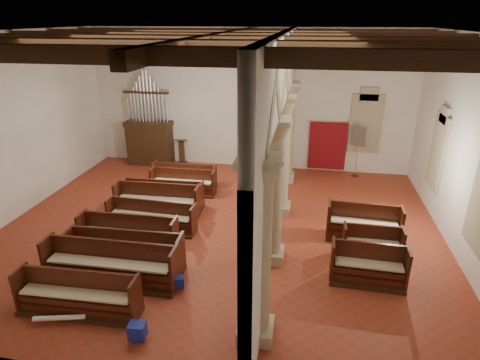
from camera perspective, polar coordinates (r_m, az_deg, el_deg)
name	(u,v)px	position (r m, az deg, el deg)	size (l,w,h in m)	color
floor	(220,228)	(13.17, -2.88, -6.82)	(14.00, 14.00, 0.00)	maroon
ceiling	(216,32)	(11.52, -3.49, 20.27)	(14.00, 14.00, 0.00)	black
wall_back	(249,101)	(17.73, 1.26, 11.22)	(14.00, 0.02, 6.00)	white
wall_front	(135,243)	(6.75, -14.73, -8.72)	(14.00, 0.02, 6.00)	white
wall_left	(8,129)	(15.16, -30.07, 6.33)	(0.02, 12.00, 6.00)	white
wall_right	(471,152)	(12.49, 30.01, 3.46)	(0.02, 12.00, 6.00)	white
ceiling_beams	(216,39)	(11.53, -3.47, 19.38)	(13.80, 11.80, 0.30)	#362011
arcade	(279,123)	(11.59, 5.58, 8.02)	(0.90, 11.90, 6.00)	tan
window_right_b	(439,152)	(14.97, 26.42, 3.63)	(0.03, 1.00, 2.20)	#347661
window_back	(366,124)	(17.85, 17.45, 7.65)	(1.00, 0.03, 2.20)	#347661
pipe_organ	(149,135)	(18.85, -12.76, 6.25)	(2.10, 0.85, 4.40)	#362011
lectern	(182,154)	(18.57, -8.30, 3.68)	(0.61, 0.63, 1.33)	#3B1F12
dossal_curtain	(327,146)	(17.92, 12.33, 4.78)	(1.80, 0.07, 2.17)	maroon
processional_banner	(357,159)	(17.74, 16.27, 2.94)	(0.51, 0.65, 2.35)	#362011
hymnal_box_a	(137,331)	(9.24, -14.41, -20.03)	(0.35, 0.28, 0.35)	navy
hymnal_box_b	(178,282)	(10.44, -8.77, -14.12)	(0.29, 0.23, 0.29)	navy
hymnal_box_c	(162,240)	(12.23, -10.99, -8.37)	(0.30, 0.24, 0.30)	navy
tube_heater_a	(59,318)	(10.27, -24.31, -17.43)	(0.11, 0.11, 1.14)	silver
tube_heater_b	(65,297)	(10.86, -23.69, -14.95)	(0.10, 0.10, 1.03)	white
nave_pew_0	(79,300)	(10.30, -21.93, -15.56)	(2.87, 0.78, 1.05)	#362011
nave_pew_1	(111,270)	(11.01, -17.84, -12.08)	(3.49, 0.79, 1.15)	#362011
nave_pew_2	(126,258)	(11.37, -15.93, -10.63)	(3.16, 0.88, 1.14)	#362011
nave_pew_3	(129,239)	(12.28, -15.54, -8.07)	(2.90, 0.78, 1.09)	#362011
nave_pew_4	(152,221)	(13.21, -12.45, -5.68)	(2.92, 0.77, 0.97)	#362011
nave_pew_5	(158,205)	(14.13, -11.62, -3.47)	(2.94, 0.83, 1.12)	#362011
nave_pew_6	(163,198)	(14.68, -10.85, -2.59)	(2.93, 0.75, 0.98)	#362011
nave_pew_7	(183,186)	(15.63, -8.09, -0.83)	(2.51, 0.69, 0.98)	#362011
nave_pew_8	(185,180)	(16.24, -7.89, 0.06)	(2.57, 0.64, 0.95)	#362011
aisle_pew_0	(368,270)	(11.00, 17.69, -12.13)	(1.91, 0.80, 1.09)	#362011
aisle_pew_1	(372,248)	(12.07, 18.23, -9.13)	(1.63, 0.65, 0.98)	#362011
aisle_pew_2	(363,228)	(12.90, 17.09, -6.57)	(2.23, 0.86, 1.15)	#362011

